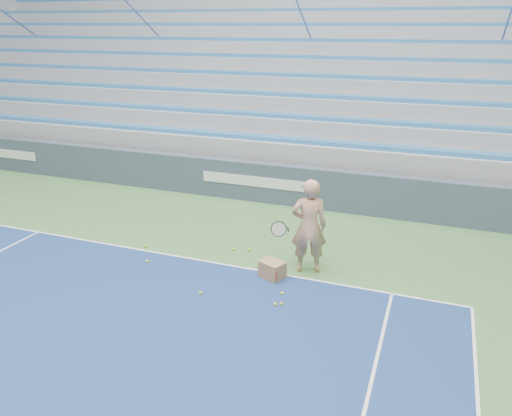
# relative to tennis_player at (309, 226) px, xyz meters

# --- Properties ---
(sponsor_barrier) EXTENTS (30.00, 0.32, 1.10)m
(sponsor_barrier) POSITION_rel_tennis_player_xyz_m (-2.40, 3.63, -0.41)
(sponsor_barrier) COLOR #3A4759
(sponsor_barrier) RESTS_ON ground
(bleachers) EXTENTS (31.00, 9.15, 7.30)m
(bleachers) POSITION_rel_tennis_player_xyz_m (-2.40, 9.35, 1.39)
(bleachers) COLOR #97999F
(bleachers) RESTS_ON ground
(tennis_player) EXTENTS (1.01, 0.95, 1.93)m
(tennis_player) POSITION_rel_tennis_player_xyz_m (0.00, 0.00, 0.00)
(tennis_player) COLOR tan
(tennis_player) RESTS_ON ground
(ball_box) EXTENTS (0.56, 0.50, 0.34)m
(ball_box) POSITION_rel_tennis_player_xyz_m (-0.56, -0.53, -0.79)
(ball_box) COLOR #987249
(ball_box) RESTS_ON ground
(tennis_ball_0) EXTENTS (0.07, 0.07, 0.07)m
(tennis_ball_0) POSITION_rel_tennis_player_xyz_m (-3.20, -0.84, -0.93)
(tennis_ball_0) COLOR #BCDA2C
(tennis_ball_0) RESTS_ON ground
(tennis_ball_1) EXTENTS (0.07, 0.07, 0.07)m
(tennis_ball_1) POSITION_rel_tennis_player_xyz_m (-0.17, -1.09, -0.93)
(tennis_ball_1) COLOR #BCDA2C
(tennis_ball_1) RESTS_ON ground
(tennis_ball_2) EXTENTS (0.07, 0.07, 0.07)m
(tennis_ball_2) POSITION_rel_tennis_player_xyz_m (-1.76, 0.36, -0.93)
(tennis_ball_2) COLOR #BCDA2C
(tennis_ball_2) RESTS_ON ground
(tennis_ball_3) EXTENTS (0.07, 0.07, 0.07)m
(tennis_ball_3) POSITION_rel_tennis_player_xyz_m (-0.07, -1.46, -0.93)
(tennis_ball_3) COLOR #BCDA2C
(tennis_ball_3) RESTS_ON ground
(tennis_ball_4) EXTENTS (0.07, 0.07, 0.07)m
(tennis_ball_4) POSITION_rel_tennis_player_xyz_m (-3.65, -0.20, -0.93)
(tennis_ball_4) COLOR #BCDA2C
(tennis_ball_4) RESTS_ON ground
(tennis_ball_5) EXTENTS (0.07, 0.07, 0.07)m
(tennis_ball_5) POSITION_rel_tennis_player_xyz_m (-0.17, -1.51, -0.93)
(tennis_ball_5) COLOR #BCDA2C
(tennis_ball_5) RESTS_ON ground
(tennis_ball_6) EXTENTS (0.07, 0.07, 0.07)m
(tennis_ball_6) POSITION_rel_tennis_player_xyz_m (-1.42, 0.42, -0.93)
(tennis_ball_6) COLOR #BCDA2C
(tennis_ball_6) RESTS_ON ground
(tennis_ball_7) EXTENTS (0.07, 0.07, 0.07)m
(tennis_ball_7) POSITION_rel_tennis_player_xyz_m (-1.58, -1.62, -0.93)
(tennis_ball_7) COLOR #BCDA2C
(tennis_ball_7) RESTS_ON ground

